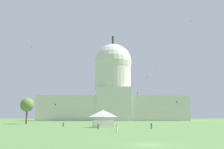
{
  "coord_description": "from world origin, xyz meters",
  "views": [
    {
      "loc": [
        -6.14,
        -32.77,
        3.45
      ],
      "look_at": [
        -0.87,
        89.61,
        23.32
      ],
      "focal_mm": 41.58,
      "sensor_mm": 36.0,
      "label": 1
    }
  ],
  "objects": [
    {
      "name": "person_maroon_back_center",
      "position": [
        -6.82,
        39.3,
        0.76
      ],
      "size": [
        0.38,
        0.38,
        1.63
      ],
      "rotation": [
        0.0,
        0.0,
        3.0
      ],
      "color": "maroon",
      "rests_on": "ground_plane"
    },
    {
      "name": "person_white_lawn_far_left",
      "position": [
        -2.54,
        25.9,
        0.67
      ],
      "size": [
        0.53,
        0.53,
        1.49
      ],
      "rotation": [
        0.0,
        0.0,
        1.24
      ],
      "color": "silver",
      "rests_on": "ground_plane"
    },
    {
      "name": "person_teal_back_left",
      "position": [
        -18.86,
        57.63,
        0.79
      ],
      "size": [
        0.52,
        0.52,
        1.75
      ],
      "rotation": [
        0.0,
        0.0,
        4.62
      ],
      "color": "#1E757A",
      "rests_on": "ground_plane"
    },
    {
      "name": "kite_red_mid",
      "position": [
        17.66,
        134.41,
        18.41
      ],
      "size": [
        0.87,
        0.82,
        4.11
      ],
      "rotation": [
        0.0,
        0.0,
        4.5
      ],
      "color": "red"
    },
    {
      "name": "kite_black_low",
      "position": [
        -34.35,
        130.15,
        10.76
      ],
      "size": [
        0.66,
        0.5,
        1.05
      ],
      "rotation": [
        0.0,
        0.0,
        1.7
      ],
      "color": "black"
    },
    {
      "name": "kite_green_mid",
      "position": [
        -33.07,
        67.12,
        30.16
      ],
      "size": [
        0.71,
        1.4,
        0.18
      ],
      "rotation": [
        0.0,
        0.0,
        1.61
      ],
      "color": "green"
    },
    {
      "name": "tree_west_near",
      "position": [
        -40.51,
        90.37,
        8.8
      ],
      "size": [
        8.73,
        8.93,
        12.09
      ],
      "color": "#4C3823",
      "rests_on": "ground_plane"
    },
    {
      "name": "ground_plane",
      "position": [
        0.0,
        0.0,
        0.0
      ],
      "size": [
        800.0,
        800.0,
        0.0
      ],
      "primitive_type": "plane",
      "color": "#567F42"
    },
    {
      "name": "kite_lime_mid",
      "position": [
        12.79,
        71.32,
        19.3
      ],
      "size": [
        0.4,
        1.12,
        3.19
      ],
      "rotation": [
        0.0,
        0.0,
        4.16
      ],
      "color": "#8CD133"
    },
    {
      "name": "kite_yellow_high",
      "position": [
        39.77,
        91.99,
        51.67
      ],
      "size": [
        0.69,
        0.69,
        0.61
      ],
      "rotation": [
        0.0,
        0.0,
        3.01
      ],
      "color": "yellow"
    },
    {
      "name": "person_teal_mid_left",
      "position": [
        8.42,
        42.34,
        0.78
      ],
      "size": [
        0.51,
        0.51,
        1.71
      ],
      "rotation": [
        0.0,
        0.0,
        3.26
      ],
      "color": "#1E757A",
      "rests_on": "ground_plane"
    },
    {
      "name": "kite_turquoise_low",
      "position": [
        24.19,
        86.75,
        8.32
      ],
      "size": [
        1.19,
        0.83,
        3.45
      ],
      "rotation": [
        0.0,
        0.0,
        3.28
      ],
      "color": "teal"
    },
    {
      "name": "capitol_building",
      "position": [
        3.88,
        182.02,
        23.65
      ],
      "size": [
        120.38,
        31.59,
        71.82
      ],
      "color": "beige",
      "rests_on": "ground_plane"
    },
    {
      "name": "kite_pink_high",
      "position": [
        32.67,
        145.29,
        38.7
      ],
      "size": [
        0.58,
        0.57,
        0.83
      ],
      "rotation": [
        0.0,
        0.0,
        4.74
      ],
      "color": "pink"
    },
    {
      "name": "event_tent",
      "position": [
        -5.41,
        51.83,
        2.81
      ],
      "size": [
        7.14,
        5.72,
        5.49
      ],
      "rotation": [
        0.0,
        0.0,
        0.13
      ],
      "color": "white",
      "rests_on": "ground_plane"
    },
    {
      "name": "kite_violet_low",
      "position": [
        33.05,
        99.67,
        10.77
      ],
      "size": [
        1.0,
        0.94,
        2.46
      ],
      "rotation": [
        0.0,
        0.0,
        4.55
      ],
      "color": "purple"
    }
  ]
}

